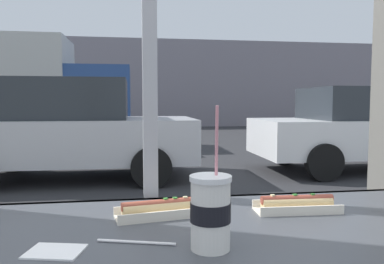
% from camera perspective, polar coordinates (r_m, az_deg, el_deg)
% --- Properties ---
extents(ground_plane, '(60.00, 60.00, 0.00)m').
position_cam_1_polar(ground_plane, '(9.37, -8.28, -3.70)').
color(ground_plane, '#2D2D30').
extents(building_facade_far, '(28.00, 1.20, 4.65)m').
position_cam_1_polar(building_facade_far, '(20.87, -8.61, 7.21)').
color(building_facade_far, gray).
rests_on(building_facade_far, ground).
extents(soda_cup_right, '(0.10, 0.10, 0.33)m').
position_cam_1_polar(soda_cup_right, '(0.88, 2.79, -11.74)').
color(soda_cup_right, silver).
rests_on(soda_cup_right, window_counter).
extents(hotdog_tray_near, '(0.26, 0.10, 0.05)m').
position_cam_1_polar(hotdog_tray_near, '(1.22, 15.43, -10.34)').
color(hotdog_tray_near, beige).
rests_on(hotdog_tray_near, window_counter).
extents(hotdog_tray_far, '(0.27, 0.14, 0.05)m').
position_cam_1_polar(hotdog_tray_far, '(1.13, -4.65, -11.39)').
color(hotdog_tray_far, beige).
rests_on(hotdog_tray_far, window_counter).
extents(loose_straw, '(0.18, 0.06, 0.01)m').
position_cam_1_polar(loose_straw, '(0.94, -8.35, -16.00)').
color(loose_straw, white).
rests_on(loose_straw, window_counter).
extents(napkin_wrapper, '(0.14, 0.12, 0.00)m').
position_cam_1_polar(napkin_wrapper, '(0.94, -19.82, -16.46)').
color(napkin_wrapper, white).
rests_on(napkin_wrapper, window_counter).
extents(parked_car_silver, '(4.12, 2.05, 1.71)m').
position_cam_1_polar(parked_car_silver, '(6.88, -17.62, 0.45)').
color(parked_car_silver, '#BCBCC1').
rests_on(parked_car_silver, ground).
extents(parked_car_white, '(4.40, 1.90, 1.61)m').
position_cam_1_polar(parked_car_white, '(8.16, 24.87, 0.55)').
color(parked_car_white, silver).
rests_on(parked_car_white, ground).
extents(box_truck, '(6.55, 2.44, 3.15)m').
position_cam_1_polar(box_truck, '(12.15, -25.89, 5.75)').
color(box_truck, beige).
rests_on(box_truck, ground).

